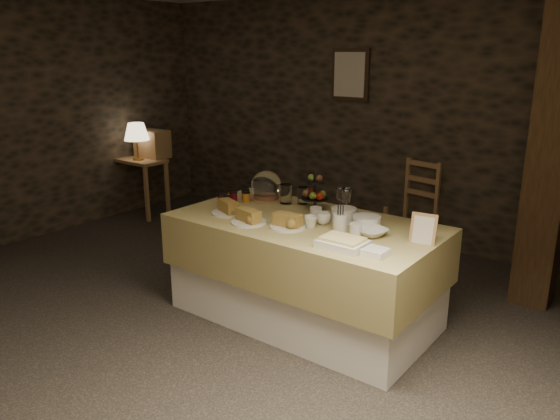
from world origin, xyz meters
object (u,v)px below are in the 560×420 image
Objects in this scene: console_table at (140,169)px; timber_column at (552,145)px; buffet_table at (304,263)px; table_lamp at (136,132)px; wine_rack at (152,144)px; fruit_stand at (315,194)px; chair at (413,210)px.

timber_column reaches higher than console_table.
buffet_table reaches higher than console_table.
table_lamp reaches higher than wine_rack.
timber_column is (1.33, 1.39, 0.85)m from buffet_table.
wine_rack is 0.16× the size of timber_column.
console_table is 0.27× the size of timber_column.
console_table is at bearing 161.90° from buffet_table.
console_table is at bearing 166.71° from fruit_stand.
wine_rack is 4.54m from timber_column.
table_lamp is at bearing 162.45° from buffet_table.
chair reaches higher than console_table.
timber_column is (4.52, 0.39, 0.25)m from table_lamp.
wine_rack is 3.18m from fruit_stand.
fruit_stand is at bearing -16.65° from wine_rack.
fruit_stand is at bearing -12.60° from table_lamp.
buffet_table is 3.44m from wine_rack.
timber_column reaches higher than fruit_stand.
table_lamp reaches higher than buffet_table.
timber_column is at bearing -12.83° from chair.
timber_column is (1.34, -0.59, 0.89)m from chair.
wine_rack is (0.05, 0.18, 0.30)m from console_table.
timber_column is at bearing 46.25° from buffet_table.
fruit_stand reaches higher than buffet_table.
table_lamp reaches higher than fruit_stand.
wine_rack is (-3.18, 1.24, 0.43)m from buffet_table.
timber_column reaches higher than buffet_table.
console_table is 2.34× the size of fruit_stand.
fruit_stand is (-0.13, 0.32, 0.46)m from buffet_table.
fruit_stand is (3.10, -0.73, 0.32)m from console_table.
wine_rack is 1.38× the size of fruit_stand.
table_lamp is (0.05, -0.05, 0.47)m from console_table.
chair is at bearing 13.16° from wine_rack.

